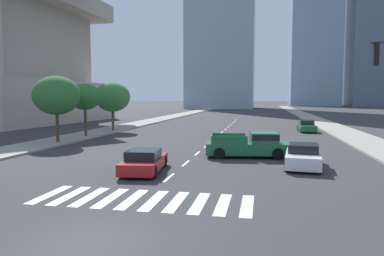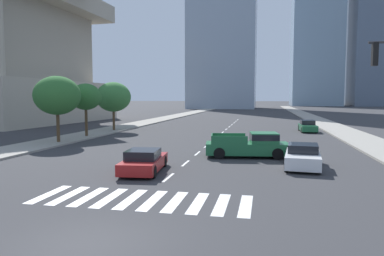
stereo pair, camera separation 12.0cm
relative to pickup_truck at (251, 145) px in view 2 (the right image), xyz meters
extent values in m
plane|color=#333335|center=(-3.86, -15.59, -0.81)|extent=(800.00, 800.00, 0.00)
cube|color=gray|center=(9.88, 14.41, -0.74)|extent=(4.00, 260.00, 0.15)
cube|color=gray|center=(-17.59, 14.41, -0.74)|extent=(4.00, 260.00, 0.15)
cube|color=silver|center=(-7.91, -11.10, -0.81)|extent=(0.45, 2.84, 0.01)
cube|color=silver|center=(-7.01, -11.10, -0.81)|extent=(0.45, 2.84, 0.01)
cube|color=silver|center=(-6.11, -11.10, -0.81)|extent=(0.45, 2.84, 0.01)
cube|color=silver|center=(-5.21, -11.10, -0.81)|extent=(0.45, 2.84, 0.01)
cube|color=silver|center=(-4.31, -11.10, -0.81)|extent=(0.45, 2.84, 0.01)
cube|color=silver|center=(-3.41, -11.10, -0.81)|extent=(0.45, 2.84, 0.01)
cube|color=silver|center=(-2.51, -11.10, -0.81)|extent=(0.45, 2.84, 0.01)
cube|color=silver|center=(-1.61, -11.10, -0.81)|extent=(0.45, 2.84, 0.01)
cube|color=silver|center=(-0.71, -11.10, -0.81)|extent=(0.45, 2.84, 0.01)
cube|color=silver|center=(0.19, -11.10, -0.81)|extent=(0.45, 2.84, 0.01)
cube|color=silver|center=(-3.86, -7.10, -0.81)|extent=(0.14, 2.00, 0.01)
cube|color=silver|center=(-3.86, -3.10, -0.81)|extent=(0.14, 2.00, 0.01)
cube|color=silver|center=(-3.86, 0.90, -0.81)|extent=(0.14, 2.00, 0.01)
cube|color=silver|center=(-3.86, 4.90, -0.81)|extent=(0.14, 2.00, 0.01)
cube|color=silver|center=(-3.86, 8.90, -0.81)|extent=(0.14, 2.00, 0.01)
cube|color=silver|center=(-3.86, 12.90, -0.81)|extent=(0.14, 2.00, 0.01)
cube|color=silver|center=(-3.86, 16.90, -0.81)|extent=(0.14, 2.00, 0.01)
cube|color=silver|center=(-3.86, 20.90, -0.81)|extent=(0.14, 2.00, 0.01)
cube|color=silver|center=(-3.86, 24.90, -0.81)|extent=(0.14, 2.00, 0.01)
cube|color=silver|center=(-3.86, 28.90, -0.81)|extent=(0.14, 2.00, 0.01)
cube|color=silver|center=(-3.86, 32.90, -0.81)|extent=(0.14, 2.00, 0.01)
cube|color=silver|center=(-3.86, 36.90, -0.81)|extent=(0.14, 2.00, 0.01)
cube|color=silver|center=(-3.86, 40.90, -0.81)|extent=(0.14, 2.00, 0.01)
cube|color=#1E6038|center=(-0.27, -0.04, -0.22)|extent=(5.74, 2.74, 0.75)
cube|color=#1E6038|center=(0.82, 0.11, 0.51)|extent=(2.00, 2.09, 0.70)
cube|color=black|center=(0.82, 0.11, 0.59)|extent=(2.02, 2.13, 0.39)
cube|color=#1E6038|center=(-1.61, 0.78, 0.43)|extent=(2.31, 0.38, 0.55)
cube|color=#1E6038|center=(-1.35, -1.17, 0.43)|extent=(2.31, 0.38, 0.55)
cube|color=#1E6038|center=(-2.63, -0.35, 0.43)|extent=(0.33, 1.95, 0.55)
cylinder|color=black|center=(1.47, 1.12, -0.43)|extent=(0.79, 0.36, 0.76)
cylinder|color=black|center=(1.71, -0.70, -0.43)|extent=(0.79, 0.36, 0.76)
cylinder|color=black|center=(-2.25, 0.63, -0.43)|extent=(0.79, 0.36, 0.76)
cylinder|color=black|center=(-2.02, -1.19, -0.43)|extent=(0.79, 0.36, 0.76)
cube|color=silver|center=(3.02, -3.05, -0.30)|extent=(2.27, 4.41, 0.70)
cube|color=black|center=(3.04, -2.84, 0.28)|extent=(1.82, 2.06, 0.48)
cylinder|color=black|center=(3.73, -4.57, -0.49)|extent=(0.28, 0.66, 0.64)
cylinder|color=black|center=(2.04, -4.41, -0.49)|extent=(0.28, 0.66, 0.64)
cylinder|color=black|center=(4.00, -1.69, -0.49)|extent=(0.28, 0.66, 0.64)
cylinder|color=black|center=(2.32, -1.53, -0.49)|extent=(0.28, 0.66, 0.64)
cube|color=maroon|center=(-5.52, -5.96, -0.36)|extent=(2.24, 4.56, 0.59)
cube|color=black|center=(-5.50, -6.18, 0.18)|extent=(1.79, 2.13, 0.48)
cylinder|color=black|center=(-6.49, -4.55, -0.49)|extent=(0.28, 0.66, 0.64)
cylinder|color=black|center=(-4.85, -4.39, -0.49)|extent=(0.28, 0.66, 0.64)
cylinder|color=black|center=(-6.20, -7.54, -0.49)|extent=(0.28, 0.66, 0.64)
cylinder|color=black|center=(-4.56, -7.38, -0.49)|extent=(0.28, 0.66, 0.64)
cube|color=#1E6038|center=(5.85, 19.57, -0.32)|extent=(1.80, 4.61, 0.66)
cube|color=black|center=(5.85, 19.80, 0.28)|extent=(1.55, 2.08, 0.54)
cylinder|color=black|center=(6.65, 18.03, -0.49)|extent=(0.23, 0.64, 0.64)
cylinder|color=black|center=(5.10, 18.00, -0.49)|extent=(0.23, 0.64, 0.64)
cylinder|color=black|center=(6.60, 21.14, -0.49)|extent=(0.23, 0.64, 0.64)
cylinder|color=black|center=(5.05, 21.12, -0.49)|extent=(0.23, 0.64, 0.64)
cube|color=black|center=(4.98, -9.07, 4.87)|extent=(0.20, 0.28, 0.90)
sphere|color=red|center=(4.98, -9.07, 5.17)|extent=(0.18, 0.18, 0.18)
sphere|color=orange|center=(4.98, -9.07, 4.87)|extent=(0.18, 0.18, 0.18)
sphere|color=green|center=(4.98, -9.07, 4.57)|extent=(0.18, 0.18, 0.18)
cylinder|color=#4C3823|center=(-16.79, 3.96, 0.57)|extent=(0.28, 0.28, 2.46)
ellipsoid|color=#2D662D|center=(-16.79, 3.96, 3.38)|extent=(3.96, 3.96, 3.37)
cylinder|color=#4C3823|center=(-16.79, 9.03, 0.69)|extent=(0.28, 0.28, 2.70)
ellipsoid|color=#2D662D|center=(-16.79, 9.03, 3.28)|extent=(3.12, 3.12, 2.65)
cylinder|color=#4C3823|center=(-16.79, 15.79, 0.48)|extent=(0.28, 0.28, 2.29)
ellipsoid|color=#387538|center=(-16.79, 15.79, 3.27)|extent=(4.13, 4.13, 3.51)
camera|label=1|loc=(0.69, -24.28, 3.19)|focal=33.57mm
camera|label=2|loc=(0.81, -24.26, 3.19)|focal=33.57mm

